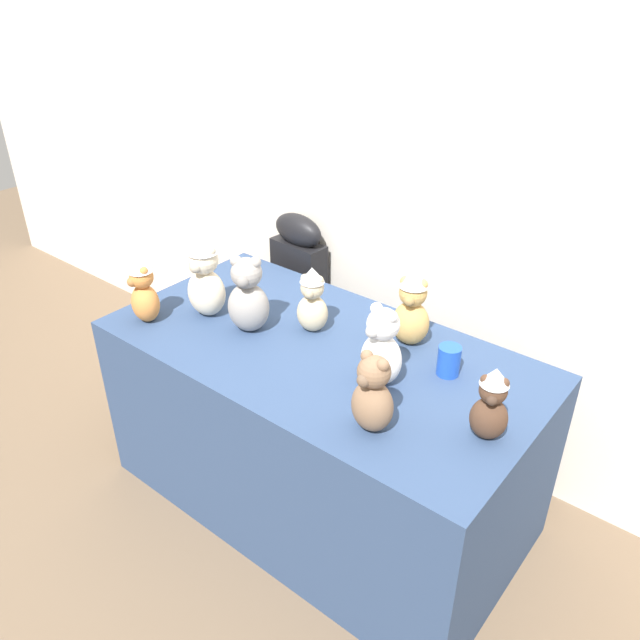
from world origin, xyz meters
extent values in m
plane|color=brown|center=(0.00, 0.00, 0.00)|extent=(10.00, 10.00, 0.00)
cube|color=silver|center=(0.00, 0.93, 1.30)|extent=(7.00, 0.08, 2.60)
cube|color=navy|center=(0.00, 0.25, 0.39)|extent=(1.66, 0.86, 0.77)
cube|color=black|center=(-0.59, 0.81, 0.43)|extent=(0.29, 0.14, 0.85)
ellipsoid|color=black|center=(-0.59, 0.81, 0.91)|extent=(0.29, 0.14, 0.15)
ellipsoid|color=#4C3323|center=(0.71, 0.18, 0.84)|extent=(0.14, 0.13, 0.14)
sphere|color=#4C3323|center=(0.71, 0.18, 0.95)|extent=(0.08, 0.08, 0.08)
sphere|color=#4C3323|center=(0.68, 0.17, 0.98)|extent=(0.03, 0.03, 0.03)
sphere|color=#4C3323|center=(0.73, 0.19, 0.98)|extent=(0.03, 0.03, 0.03)
sphere|color=#412E23|center=(0.72, 0.15, 0.94)|extent=(0.04, 0.04, 0.04)
cone|color=silver|center=(0.71, 0.18, 1.00)|extent=(0.09, 0.09, 0.05)
ellipsoid|color=gray|center=(-0.30, 0.18, 0.87)|extent=(0.21, 0.20, 0.20)
sphere|color=gray|center=(-0.30, 0.18, 1.02)|extent=(0.12, 0.12, 0.12)
sphere|color=gray|center=(-0.33, 0.16, 1.06)|extent=(0.04, 0.04, 0.04)
sphere|color=gray|center=(-0.26, 0.20, 1.06)|extent=(0.04, 0.04, 0.04)
sphere|color=slate|center=(-0.27, 0.14, 1.01)|extent=(0.05, 0.05, 0.05)
ellipsoid|color=#7F6047|center=(0.41, -0.01, 0.86)|extent=(0.15, 0.14, 0.17)
sphere|color=#7F6047|center=(0.41, -0.01, 0.98)|extent=(0.10, 0.10, 0.10)
sphere|color=#7F6047|center=(0.38, 0.00, 1.02)|extent=(0.04, 0.04, 0.04)
sphere|color=#7F6047|center=(0.44, -0.01, 1.02)|extent=(0.04, 0.04, 0.04)
sphere|color=brown|center=(0.41, -0.05, 0.98)|extent=(0.04, 0.04, 0.04)
ellipsoid|color=white|center=(0.29, 0.21, 0.86)|extent=(0.17, 0.16, 0.19)
sphere|color=white|center=(0.29, 0.21, 1.00)|extent=(0.11, 0.11, 0.11)
sphere|color=white|center=(0.26, 0.22, 1.05)|extent=(0.04, 0.04, 0.04)
sphere|color=white|center=(0.33, 0.21, 1.05)|extent=(0.04, 0.04, 0.04)
sphere|color=#B4B3AF|center=(0.28, 0.17, 0.99)|extent=(0.05, 0.05, 0.05)
ellipsoid|color=#D17F3D|center=(-0.67, -0.02, 0.85)|extent=(0.15, 0.13, 0.16)
sphere|color=#D17F3D|center=(-0.67, -0.02, 0.96)|extent=(0.09, 0.09, 0.09)
sphere|color=#D17F3D|center=(-0.69, -0.02, 1.00)|extent=(0.03, 0.03, 0.03)
sphere|color=#D17F3D|center=(-0.64, -0.03, 1.00)|extent=(0.03, 0.03, 0.03)
sphere|color=#A06536|center=(-0.67, -0.06, 0.96)|extent=(0.04, 0.04, 0.04)
cone|color=silver|center=(-0.67, -0.02, 1.02)|extent=(0.10, 0.10, 0.06)
ellipsoid|color=#CCB78E|center=(-0.10, 0.33, 0.85)|extent=(0.15, 0.14, 0.15)
sphere|color=#CCB78E|center=(-0.10, 0.33, 0.96)|extent=(0.09, 0.09, 0.09)
sphere|color=#CCB78E|center=(-0.13, 0.32, 0.99)|extent=(0.03, 0.03, 0.03)
sphere|color=#CCB78E|center=(-0.08, 0.34, 0.99)|extent=(0.03, 0.03, 0.03)
sphere|color=#9D8E71|center=(-0.09, 0.30, 0.95)|extent=(0.04, 0.04, 0.04)
cone|color=silver|center=(-0.10, 0.33, 1.01)|extent=(0.09, 0.09, 0.06)
ellipsoid|color=tan|center=(0.24, 0.49, 0.86)|extent=(0.17, 0.15, 0.17)
sphere|color=tan|center=(0.24, 0.49, 0.99)|extent=(0.10, 0.10, 0.10)
sphere|color=tan|center=(0.21, 0.48, 1.03)|extent=(0.04, 0.04, 0.04)
sphere|color=tan|center=(0.27, 0.50, 1.03)|extent=(0.04, 0.04, 0.04)
sphere|color=olive|center=(0.25, 0.45, 0.98)|extent=(0.04, 0.04, 0.04)
cone|color=silver|center=(0.24, 0.49, 1.05)|extent=(0.11, 0.11, 0.07)
ellipsoid|color=beige|center=(-0.51, 0.16, 0.87)|extent=(0.18, 0.16, 0.20)
sphere|color=beige|center=(-0.51, 0.16, 1.01)|extent=(0.12, 0.12, 0.12)
sphere|color=beige|center=(-0.55, 0.16, 1.06)|extent=(0.04, 0.04, 0.04)
sphere|color=beige|center=(-0.48, 0.17, 1.06)|extent=(0.04, 0.04, 0.04)
sphere|color=#ABA08A|center=(-0.50, 0.11, 1.00)|extent=(0.05, 0.05, 0.05)
cone|color=silver|center=(-0.51, 0.16, 1.08)|extent=(0.12, 0.12, 0.08)
cylinder|color=blue|center=(0.45, 0.40, 0.83)|extent=(0.08, 0.08, 0.11)
camera|label=1|loc=(1.24, -1.29, 2.06)|focal=35.43mm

